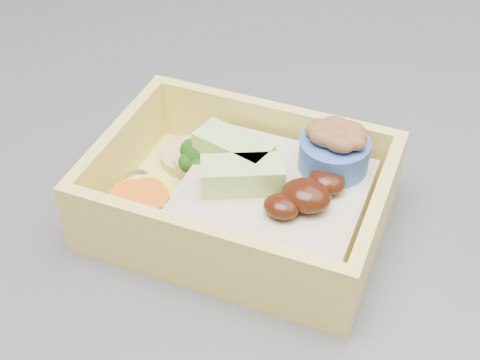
% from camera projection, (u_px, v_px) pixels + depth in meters
% --- Properties ---
extents(bento_box, '(0.20, 0.15, 0.07)m').
position_uv_depth(bento_box, '(250.00, 194.00, 0.45)').
color(bento_box, '#FFEB69').
rests_on(bento_box, island).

